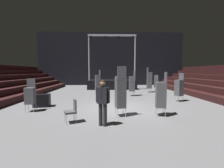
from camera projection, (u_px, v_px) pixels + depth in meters
name	position (u px, v px, depth m)	size (l,w,h in m)	color
ground_plane	(117.00, 109.00, 8.68)	(22.00, 30.00, 0.10)	slate
arena_end_wall	(111.00, 59.00, 23.30)	(22.00, 0.30, 8.00)	black
stage_riser	(112.00, 83.00, 18.61)	(5.70, 2.96, 6.21)	black
man_with_tie	(103.00, 100.00, 5.74)	(0.56, 0.36, 1.76)	black
chair_stack_front_left	(149.00, 80.00, 15.15)	(0.45, 0.45, 2.48)	#B2B5BA
chair_stack_front_right	(132.00, 83.00, 12.92)	(0.46, 0.46, 2.14)	#B2B5BA
chair_stack_mid_left	(156.00, 83.00, 16.09)	(0.57, 0.57, 1.71)	#B2B5BA
chair_stack_mid_right	(179.00, 87.00, 10.50)	(0.58, 0.58, 1.96)	#B2B5BA
chair_stack_mid_centre	(98.00, 82.00, 13.96)	(0.54, 0.54, 2.22)	#B2B5BA
chair_stack_rear_left	(161.00, 94.00, 7.05)	(0.51, 0.51, 2.05)	#B2B5BA
chair_stack_rear_right	(30.00, 95.00, 7.85)	(0.49, 0.49, 1.71)	#B2B5BA
chair_stack_rear_centre	(121.00, 92.00, 7.00)	(0.52, 0.52, 2.31)	#B2B5BA
equipment_road_case	(42.00, 100.00, 8.98)	(0.90, 0.60, 0.74)	black
loose_chair_near_man	(72.00, 110.00, 6.15)	(0.58, 0.58, 0.95)	#B2B5BA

